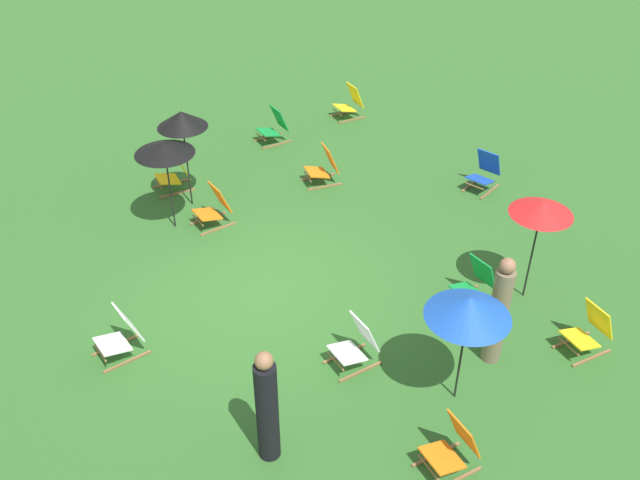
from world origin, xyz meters
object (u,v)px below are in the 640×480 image
object	(u,v)px
deckchair_11	(475,283)
umbrella_2	(469,307)
deckchair_10	(356,344)
deckchair_6	(589,331)
person_1	(499,313)
umbrella_3	(182,120)
deckchair_1	(214,207)
deckchair_12	(174,173)
deckchair_2	(484,172)
umbrella_0	(542,208)
deckchair_9	(453,448)
deckchair_0	(350,103)
deckchair_3	(121,335)
umbrella_1	(164,148)
person_0	(267,408)
deckchair_8	(274,127)

from	to	relation	value
deckchair_11	umbrella_2	distance (m)	2.53
deckchair_10	deckchair_6	bearing A→B (deg)	63.12
person_1	umbrella_3	bearing A→B (deg)	-12.32
deckchair_1	umbrella_3	distance (m)	1.74
deckchair_10	deckchair_12	bearing A→B (deg)	-176.48
deckchair_1	deckchair_2	world-z (taller)	same
deckchair_11	umbrella_0	bearing A→B (deg)	65.44
umbrella_3	deckchair_1	bearing A→B (deg)	1.24
umbrella_2	deckchair_1	bearing A→B (deg)	-175.02
deckchair_1	deckchair_12	bearing A→B (deg)	-177.43
deckchair_10	umbrella_0	xyz separation A→B (m)	(0.48, 3.25, 1.37)
deckchair_1	umbrella_2	size ratio (longest dim) A/B	0.46
deckchair_1	person_1	xyz separation A→B (m)	(5.66, 1.50, 0.53)
deckchair_9	umbrella_0	distance (m)	4.08
deckchair_0	deckchair_3	bearing A→B (deg)	-52.22
umbrella_1	person_1	distance (m)	6.46
deckchair_3	umbrella_0	bearing A→B (deg)	65.91
umbrella_0	deckchair_0	bearing A→B (deg)	164.31
deckchair_6	person_0	distance (m)	5.11
person_0	deckchair_2	bearing A→B (deg)	113.18
deckchair_9	deckchair_12	bearing A→B (deg)	-174.30
umbrella_1	person_1	size ratio (longest dim) A/B	0.97
deckchair_11	deckchair_1	bearing A→B (deg)	-150.73
deckchair_12	umbrella_2	bearing A→B (deg)	14.29
person_1	umbrella_0	bearing A→B (deg)	-92.24
umbrella_3	person_1	size ratio (longest dim) A/B	1.09
deckchair_0	deckchair_1	xyz separation A→B (m)	(2.17, -5.07, 0.00)
deckchair_1	deckchair_11	bearing A→B (deg)	28.99
deckchair_11	deckchair_9	bearing A→B (deg)	-48.83
deckchair_9	umbrella_3	bearing A→B (deg)	-174.39
deckchair_8	deckchair_11	xyz separation A→B (m)	(6.77, -0.57, 0.00)
deckchair_9	umbrella_2	xyz separation A→B (m)	(-0.80, 0.91, 1.29)
deckchair_12	umbrella_3	world-z (taller)	umbrella_3
umbrella_0	umbrella_3	bearing A→B (deg)	-152.45
deckchair_1	umbrella_2	xyz separation A→B (m)	(5.88, 0.51, 1.29)
deckchair_10	umbrella_2	bearing A→B (deg)	32.59
umbrella_0	umbrella_3	distance (m)	6.66
deckchair_1	deckchair_9	distance (m)	6.69
deckchair_1	deckchair_11	world-z (taller)	same
deckchair_9	person_1	bearing A→B (deg)	126.74
deckchair_6	deckchair_9	distance (m)	3.20
deckchair_11	umbrella_3	world-z (taller)	umbrella_3
deckchair_12	person_1	xyz separation A→B (m)	(7.29, 1.49, 0.53)
deckchair_8	deckchair_10	xyz separation A→B (m)	(6.71, -3.03, 0.00)
person_1	deckchair_11	bearing A→B (deg)	-60.86
deckchair_9	person_1	world-z (taller)	person_1
deckchair_1	umbrella_3	size ratio (longest dim) A/B	0.41
deckchair_6	umbrella_2	bearing A→B (deg)	-92.33
deckchair_8	umbrella_0	xyz separation A→B (m)	(7.19, 0.22, 1.37)
deckchair_2	umbrella_0	bearing A→B (deg)	-49.07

